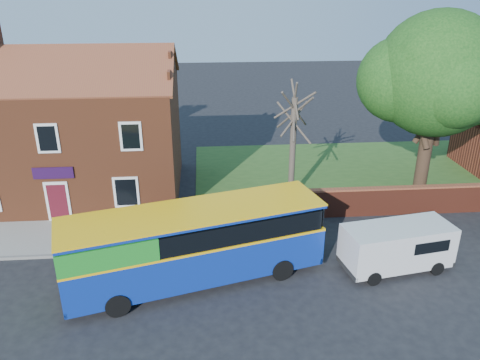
{
  "coord_description": "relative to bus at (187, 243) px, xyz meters",
  "views": [
    {
      "loc": [
        0.6,
        -14.91,
        11.59
      ],
      "look_at": [
        2.2,
        5.0,
        3.13
      ],
      "focal_mm": 35.0,
      "sensor_mm": 36.0,
      "label": 1
    }
  ],
  "objects": [
    {
      "name": "ground",
      "position": [
        0.23,
        -1.7,
        -1.83
      ],
      "size": [
        120.0,
        120.0,
        0.0
      ],
      "primitive_type": "plane",
      "color": "black",
      "rests_on": "ground"
    },
    {
      "name": "pavement",
      "position": [
        -6.77,
        4.05,
        -1.77
      ],
      "size": [
        18.0,
        3.5,
        0.12
      ],
      "primitive_type": "cube",
      "color": "gray",
      "rests_on": "ground"
    },
    {
      "name": "kerb",
      "position": [
        -6.77,
        2.3,
        -1.76
      ],
      "size": [
        18.0,
        0.15,
        0.14
      ],
      "primitive_type": "cube",
      "color": "slate",
      "rests_on": "ground"
    },
    {
      "name": "grass_strip",
      "position": [
        13.23,
        11.3,
        -1.81
      ],
      "size": [
        26.0,
        12.0,
        0.04
      ],
      "primitive_type": "cube",
      "color": "#426B28",
      "rests_on": "ground"
    },
    {
      "name": "shop_building",
      "position": [
        -6.79,
        9.8,
        1.58
      ],
      "size": [
        12.3,
        8.13,
        10.5
      ],
      "color": "brown",
      "rests_on": "ground"
    },
    {
      "name": "boundary_wall",
      "position": [
        13.23,
        5.3,
        -1.02
      ],
      "size": [
        22.0,
        0.38,
        1.6
      ],
      "color": "maroon",
      "rests_on": "ground"
    },
    {
      "name": "bus",
      "position": [
        0.0,
        0.0,
        0.0
      ],
      "size": [
        10.93,
        5.44,
        3.23
      ],
      "rotation": [
        0.0,
        0.0,
        0.27
      ],
      "color": "#0D2D98",
      "rests_on": "ground"
    },
    {
      "name": "van_near",
      "position": [
        8.98,
        0.23,
        -0.68
      ],
      "size": [
        4.93,
        2.64,
        2.05
      ],
      "rotation": [
        0.0,
        0.0,
        0.17
      ],
      "color": "silver",
      "rests_on": "ground"
    },
    {
      "name": "large_tree",
      "position": [
        13.52,
        7.97,
        5.0
      ],
      "size": [
        8.56,
        6.77,
        10.44
      ],
      "color": "black",
      "rests_on": "ground"
    },
    {
      "name": "bare_tree",
      "position": [
        5.71,
        7.61,
        1.51
      ],
      "size": [
        2.44,
        2.91,
        6.52
      ],
      "color": "#4C4238",
      "rests_on": "ground"
    }
  ]
}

